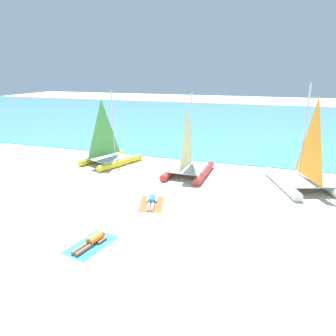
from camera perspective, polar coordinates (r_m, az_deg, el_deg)
The scene contains 9 objects.
ground_plane at distance 21.49m, azimuth 4.52°, elevation 0.99°, with size 120.00×120.00×0.00m, color beige.
ocean_water at distance 41.25m, azimuth 11.72°, elevation 8.78°, with size 120.00×40.00×0.05m, color #4C9EB7.
sailboat_yellow at distance 21.44m, azimuth -10.85°, elevation 2.73°, with size 3.57×4.37×4.92m.
sailboat_white at distance 18.24m, azimuth 23.86°, elevation -0.86°, with size 4.05×4.93×5.53m.
sailboat_red at distance 18.76m, azimuth 3.75°, elevation 0.86°, with size 2.49×3.82×4.92m.
towel_left at distance 12.02m, azimuth -14.04°, elevation -13.66°, with size 1.10×1.90×0.01m, color #338CD8.
sunbather_left at distance 11.99m, azimuth -13.86°, elevation -13.02°, with size 0.70×1.56×0.30m.
towel_right at distance 14.91m, azimuth -3.11°, elevation -6.68°, with size 1.10×1.90×0.01m, color #EA5933.
sunbather_right at distance 14.92m, azimuth -3.10°, elevation -6.13°, with size 0.82×1.54×0.30m.
Camera 1 is at (4.99, -9.97, 6.15)m, focal length 32.84 mm.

